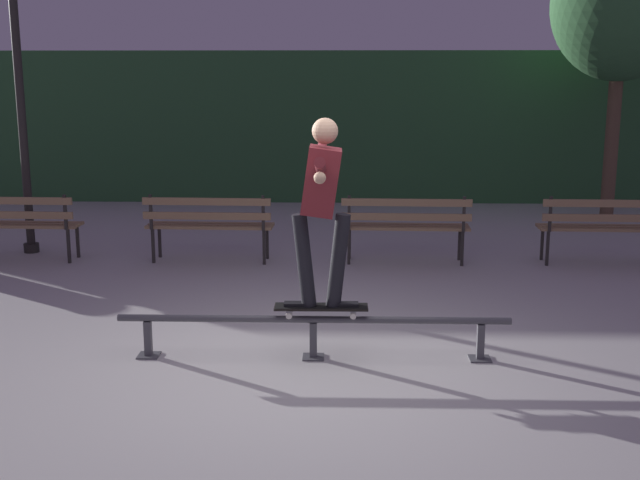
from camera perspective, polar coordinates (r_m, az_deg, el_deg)
The scene contains 11 objects.
ground_plane at distance 6.61m, azimuth -0.56°, elevation -9.11°, with size 90.00×90.00×0.00m, color #ADAAA8.
hedge_backdrop at distance 15.28m, azimuth 0.77°, elevation 8.13°, with size 24.00×1.20×2.75m, color #2D5B33.
grind_rail at distance 6.75m, azimuth -0.48°, elevation -6.16°, with size 3.30×0.18×0.37m.
skateboard at distance 6.70m, azimuth 0.08°, elevation -4.83°, with size 0.78×0.21×0.09m.
skateboarder at distance 6.49m, azimuth 0.11°, elevation 3.11°, with size 0.62×1.41×1.56m.
park_bench_leftmost at distance 10.85m, azimuth -20.88°, elevation 1.36°, with size 1.61×0.46×0.88m.
park_bench_left_center at distance 10.16m, azimuth -7.91°, elevation 1.37°, with size 1.61×0.46×0.88m.
park_bench_right_center at distance 10.05m, azimuth 6.11°, elevation 1.30°, with size 1.61×0.46×0.88m.
park_bench_rightmost at distance 10.54m, azimuth 19.63°, elevation 1.16°, with size 1.61×0.46×0.88m.
tree_far_right at distance 13.95m, azimuth 20.68°, elevation 15.38°, with size 2.20×2.20×4.63m.
lamp_post_left at distance 11.18m, azimuth -20.71°, elevation 11.70°, with size 0.32×0.32×3.90m.
Camera 1 is at (0.25, -6.17, 2.36)m, focal length 44.99 mm.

